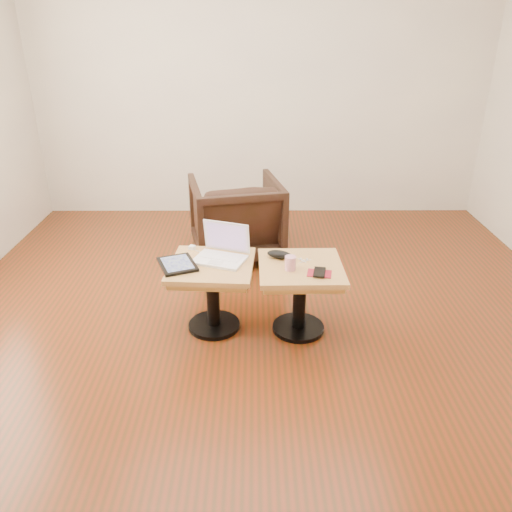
{
  "coord_description": "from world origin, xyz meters",
  "views": [
    {
      "loc": [
        -0.06,
        -2.86,
        1.85
      ],
      "look_at": [
        -0.05,
        -0.03,
        0.52
      ],
      "focal_mm": 35.0,
      "sensor_mm": 36.0,
      "label": 1
    }
  ],
  "objects_px": {
    "side_table_left": "(212,280)",
    "laptop": "(222,252)",
    "side_table_right": "(300,282)",
    "armchair": "(236,218)",
    "striped_cup": "(290,263)"
  },
  "relations": [
    {
      "from": "side_table_left",
      "to": "side_table_right",
      "type": "xyz_separation_m",
      "value": [
        0.56,
        -0.03,
        0.0
      ]
    },
    {
      "from": "striped_cup",
      "to": "laptop",
      "type": "bearing_deg",
      "value": 159.34
    },
    {
      "from": "side_table_left",
      "to": "laptop",
      "type": "xyz_separation_m",
      "value": [
        0.06,
        0.07,
        0.16
      ]
    },
    {
      "from": "side_table_left",
      "to": "armchair",
      "type": "height_order",
      "value": "armchair"
    },
    {
      "from": "side_table_left",
      "to": "laptop",
      "type": "height_order",
      "value": "laptop"
    },
    {
      "from": "side_table_right",
      "to": "laptop",
      "type": "height_order",
      "value": "laptop"
    },
    {
      "from": "side_table_left",
      "to": "side_table_right",
      "type": "relative_size",
      "value": 1.05
    },
    {
      "from": "side_table_left",
      "to": "armchair",
      "type": "distance_m",
      "value": 1.17
    },
    {
      "from": "side_table_left",
      "to": "laptop",
      "type": "distance_m",
      "value": 0.19
    },
    {
      "from": "side_table_right",
      "to": "laptop",
      "type": "distance_m",
      "value": 0.53
    },
    {
      "from": "side_table_left",
      "to": "armchair",
      "type": "relative_size",
      "value": 0.75
    },
    {
      "from": "side_table_right",
      "to": "side_table_left",
      "type": "bearing_deg",
      "value": 175.9
    },
    {
      "from": "side_table_left",
      "to": "side_table_right",
      "type": "bearing_deg",
      "value": 0.64
    },
    {
      "from": "side_table_left",
      "to": "striped_cup",
      "type": "relative_size",
      "value": 6.33
    },
    {
      "from": "laptop",
      "to": "side_table_right",
      "type": "bearing_deg",
      "value": 8.41
    }
  ]
}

